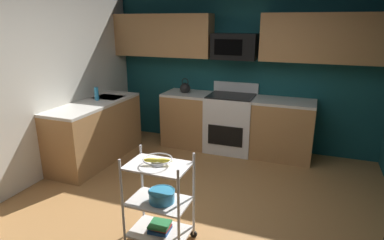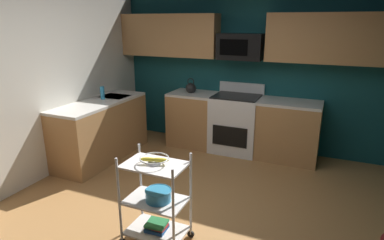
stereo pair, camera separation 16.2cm
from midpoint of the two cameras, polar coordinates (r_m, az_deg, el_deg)
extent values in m
cube|color=#A87542|center=(3.77, -1.98, -16.92)|extent=(4.40, 4.80, 0.04)
cube|color=#14474C|center=(5.50, 7.86, 8.65)|extent=(4.52, 0.06, 2.60)
cube|color=silver|center=(4.57, -28.99, 4.99)|extent=(0.06, 4.80, 2.60)
cube|color=#B27F4C|center=(5.38, 6.68, -0.90)|extent=(2.45, 0.60, 0.88)
cube|color=silver|center=(5.26, 6.85, 3.87)|extent=(2.45, 0.60, 0.04)
cube|color=#B27F4C|center=(5.23, -17.30, -2.14)|extent=(0.60, 1.67, 0.88)
cube|color=silver|center=(5.10, -17.75, 2.75)|extent=(0.60, 1.67, 0.04)
cube|color=#B7BABC|center=(5.41, -15.21, 3.10)|extent=(0.44, 0.36, 0.16)
cube|color=white|center=(5.40, 5.92, -0.61)|extent=(0.76, 0.64, 0.92)
cube|color=black|center=(5.13, 4.92, -2.81)|extent=(0.56, 0.01, 0.32)
cube|color=white|center=(5.53, 6.89, 5.68)|extent=(0.76, 0.06, 0.18)
cube|color=black|center=(5.27, 6.07, 4.26)|extent=(0.72, 0.60, 0.02)
cube|color=#B27F4C|center=(5.73, -5.95, 14.57)|extent=(1.73, 0.33, 0.70)
cube|color=#B27F4C|center=(5.12, 21.84, 13.20)|extent=(1.87, 0.33, 0.70)
cube|color=black|center=(5.27, 6.66, 12.71)|extent=(0.70, 0.38, 0.40)
cube|color=black|center=(5.10, 5.43, 12.60)|extent=(0.44, 0.01, 0.24)
cylinder|color=silver|center=(3.17, -13.62, -14.07)|extent=(0.02, 0.02, 0.88)
cylinder|color=silver|center=(2.92, -4.03, -16.50)|extent=(0.02, 0.02, 0.88)
cylinder|color=silver|center=(3.44, -10.08, -11.21)|extent=(0.02, 0.02, 0.88)
cylinder|color=black|center=(3.66, -9.71, -17.29)|extent=(0.07, 0.02, 0.07)
cylinder|color=silver|center=(3.21, -1.16, -13.09)|extent=(0.02, 0.02, 0.88)
cylinder|color=black|center=(3.45, -1.11, -19.42)|extent=(0.07, 0.02, 0.07)
cube|color=silver|center=(3.36, -7.10, -18.87)|extent=(0.57, 0.38, 0.02)
cube|color=silver|center=(3.18, -7.32, -14.04)|extent=(0.57, 0.38, 0.02)
cube|color=silver|center=(3.01, -7.58, -8.00)|extent=(0.57, 0.38, 0.02)
torus|color=silver|center=(2.98, -7.63, -6.79)|extent=(0.27, 0.27, 0.01)
cylinder|color=silver|center=(3.00, -7.60, -7.67)|extent=(0.12, 0.12, 0.02)
ellipsoid|color=yellow|center=(2.98, -6.67, -7.10)|extent=(0.17, 0.09, 0.04)
ellipsoid|color=yellow|center=(3.00, -8.57, -7.01)|extent=(0.17, 0.09, 0.04)
cylinder|color=#338CBF|center=(3.14, -6.86, -13.18)|extent=(0.24, 0.24, 0.11)
torus|color=#338CBF|center=(3.11, -6.89, -12.32)|extent=(0.25, 0.25, 0.01)
cube|color=#1E4C8C|center=(3.35, -7.11, -18.51)|extent=(0.21, 0.19, 0.03)
cube|color=#B22626|center=(3.33, -7.13, -18.10)|extent=(0.20, 0.14, 0.03)
cube|color=#26723F|center=(3.32, -7.15, -17.75)|extent=(0.21, 0.20, 0.02)
sphere|color=black|center=(5.52, -2.07, 5.57)|extent=(0.18, 0.18, 0.18)
sphere|color=black|center=(5.50, -2.08, 6.46)|extent=(0.03, 0.03, 0.03)
cone|color=black|center=(5.48, -1.28, 5.70)|extent=(0.09, 0.04, 0.06)
torus|color=black|center=(5.50, -2.08, 6.72)|extent=(0.12, 0.01, 0.12)
cylinder|color=#2D8CBF|center=(5.19, -17.29, 4.41)|extent=(0.06, 0.06, 0.20)
camera|label=1|loc=(0.08, -91.31, -0.40)|focal=30.36mm
camera|label=2|loc=(0.08, 88.69, 0.40)|focal=30.36mm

